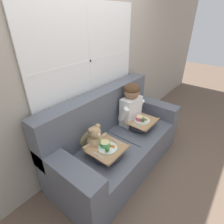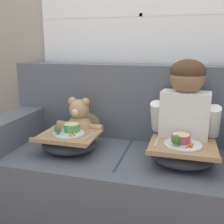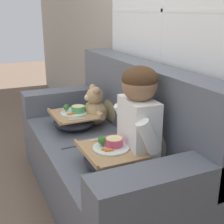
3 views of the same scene
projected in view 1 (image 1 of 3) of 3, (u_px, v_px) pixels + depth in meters
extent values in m
plane|color=brown|center=(119.00, 163.00, 2.53)|extent=(14.00, 14.00, 0.00)
cube|color=#A89E8E|center=(88.00, 69.00, 2.18)|extent=(8.00, 0.05, 2.60)
cube|color=white|center=(90.00, 61.00, 2.11)|extent=(1.68, 0.02, 1.26)
cube|color=black|center=(89.00, 61.00, 2.11)|extent=(1.63, 0.01, 1.21)
cube|color=white|center=(90.00, 61.00, 2.10)|extent=(0.02, 0.02, 1.21)
cube|color=white|center=(90.00, 61.00, 2.10)|extent=(1.63, 0.02, 0.02)
cube|color=#565B66|center=(119.00, 151.00, 2.42)|extent=(1.93, 0.87, 0.48)
cube|color=#565B66|center=(101.00, 111.00, 2.34)|extent=(1.93, 0.22, 0.56)
cube|color=#565B66|center=(67.00, 171.00, 1.67)|extent=(0.22, 0.87, 0.21)
cube|color=#565B66|center=(151.00, 107.00, 2.83)|extent=(0.22, 0.87, 0.21)
cube|color=#3D424C|center=(121.00, 138.00, 2.29)|extent=(0.01, 0.61, 0.01)
ellipsoid|color=#C1B293|center=(121.00, 110.00, 2.62)|extent=(0.34, 0.16, 0.35)
ellipsoid|color=tan|center=(85.00, 133.00, 2.11)|extent=(0.33, 0.16, 0.34)
cube|color=white|center=(131.00, 111.00, 2.50)|extent=(0.32, 0.19, 0.42)
sphere|color=#936B4C|center=(132.00, 91.00, 2.35)|extent=(0.22, 0.22, 0.22)
ellipsoid|color=#4C331E|center=(132.00, 89.00, 2.33)|extent=(0.22, 0.22, 0.15)
cylinder|color=white|center=(124.00, 114.00, 2.36)|extent=(0.09, 0.17, 0.23)
cylinder|color=white|center=(139.00, 105.00, 2.59)|extent=(0.09, 0.17, 0.23)
sphere|color=tan|center=(95.00, 143.00, 2.04)|extent=(0.20, 0.20, 0.20)
sphere|color=tan|center=(95.00, 132.00, 1.97)|extent=(0.15, 0.15, 0.15)
sphere|color=tan|center=(91.00, 130.00, 1.91)|extent=(0.06, 0.06, 0.06)
sphere|color=tan|center=(98.00, 126.00, 1.98)|extent=(0.06, 0.06, 0.06)
sphere|color=beige|center=(99.00, 135.00, 1.94)|extent=(0.05, 0.05, 0.05)
sphere|color=black|center=(100.00, 135.00, 1.93)|extent=(0.02, 0.02, 0.02)
cylinder|color=tan|center=(87.00, 147.00, 1.95)|extent=(0.10, 0.06, 0.05)
cylinder|color=tan|center=(103.00, 136.00, 2.12)|extent=(0.10, 0.06, 0.05)
cylinder|color=tan|center=(99.00, 154.00, 1.99)|extent=(0.06, 0.09, 0.05)
cylinder|color=tan|center=(104.00, 150.00, 2.05)|extent=(0.06, 0.09, 0.05)
ellipsoid|color=#2D2D38|center=(141.00, 124.00, 2.47)|extent=(0.38, 0.33, 0.11)
cube|color=tan|center=(142.00, 121.00, 2.44)|extent=(0.40, 0.35, 0.01)
cube|color=tan|center=(153.00, 124.00, 2.34)|extent=(0.40, 0.02, 0.02)
cylinder|color=silver|center=(142.00, 120.00, 2.44)|extent=(0.23, 0.23, 0.01)
cylinder|color=#D64C70|center=(140.00, 118.00, 2.43)|extent=(0.11, 0.11, 0.05)
cylinder|color=#E5D189|center=(140.00, 117.00, 2.42)|extent=(0.10, 0.10, 0.01)
sphere|color=#38702D|center=(143.00, 120.00, 2.36)|extent=(0.05, 0.05, 0.05)
cylinder|color=#7A9E56|center=(143.00, 121.00, 2.38)|extent=(0.02, 0.02, 0.02)
cylinder|color=orange|center=(146.00, 119.00, 2.43)|extent=(0.04, 0.06, 0.01)
cylinder|color=orange|center=(146.00, 119.00, 2.45)|extent=(0.02, 0.06, 0.01)
cube|color=silver|center=(136.00, 125.00, 2.33)|extent=(0.02, 0.14, 0.01)
ellipsoid|color=#2D2D38|center=(108.00, 153.00, 1.96)|extent=(0.37, 0.33, 0.11)
cube|color=tan|center=(108.00, 149.00, 1.93)|extent=(0.39, 0.34, 0.01)
cube|color=tan|center=(120.00, 154.00, 1.84)|extent=(0.39, 0.02, 0.02)
cylinder|color=silver|center=(108.00, 148.00, 1.93)|extent=(0.21, 0.21, 0.01)
cylinder|color=#4CAD60|center=(105.00, 144.00, 1.94)|extent=(0.11, 0.11, 0.05)
cylinder|color=#E5D189|center=(105.00, 142.00, 1.93)|extent=(0.10, 0.10, 0.01)
sphere|color=#38702D|center=(107.00, 149.00, 1.85)|extent=(0.05, 0.05, 0.05)
cylinder|color=#7A9E56|center=(107.00, 151.00, 1.86)|extent=(0.02, 0.02, 0.02)
cylinder|color=orange|center=(112.00, 147.00, 1.92)|extent=(0.03, 0.07, 0.01)
cylinder|color=orange|center=(112.00, 146.00, 1.94)|extent=(0.04, 0.06, 0.01)
cube|color=silver|center=(98.00, 156.00, 1.83)|extent=(0.02, 0.14, 0.01)
cube|color=silver|center=(116.00, 141.00, 2.03)|extent=(0.02, 0.17, 0.01)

